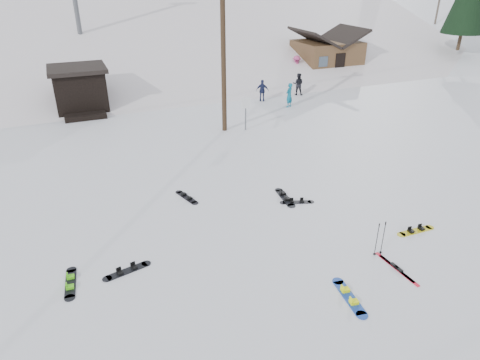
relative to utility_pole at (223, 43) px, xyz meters
name	(u,v)px	position (x,y,z in m)	size (l,w,h in m)	color
ground	(338,300)	(-2.00, -14.00, -4.68)	(200.00, 200.00, 0.00)	white
ski_slope	(114,122)	(-2.00, 41.00, -16.68)	(60.00, 75.00, 45.00)	white
ridge_right	(351,97)	(36.00, 36.00, -15.68)	(34.00, 85.00, 36.00)	white
treeline_right	(383,34)	(34.00, 28.00, -4.68)	(20.00, 60.00, 10.00)	black
treeline_crest	(83,15)	(-2.00, 72.00, -4.68)	(50.00, 6.00, 10.00)	black
utility_pole	(223,43)	(0.00, 0.00, 0.00)	(2.00, 0.26, 9.00)	#3A2819
trail_sign	(246,108)	(1.10, -0.42, -3.41)	(0.50, 0.09, 1.85)	#595B60
lift_hut	(80,89)	(-7.00, 6.94, -3.32)	(3.40, 4.10, 2.75)	black
cabin	(326,56)	(13.00, 10.00, -3.20)	(5.39, 4.40, 3.77)	brown
hero_snowboard	(349,297)	(-1.66, -14.03, -4.65)	(0.51, 1.69, 0.12)	#1C47B6
hero_skis	(397,268)	(0.40, -13.53, -4.65)	(0.17, 1.78, 0.09)	red
ski_poles	(380,239)	(0.34, -12.73, -4.07)	(0.33, 0.09, 1.19)	black
board_scatter_a	(127,271)	(-7.11, -10.52, -4.65)	(1.48, 0.56, 0.11)	black
board_scatter_b	(187,197)	(-4.18, -6.79, -4.65)	(0.60, 1.39, 0.10)	black
board_scatter_c	(70,283)	(-8.70, -10.46, -4.65)	(0.41, 1.56, 0.11)	black
board_scatter_d	(297,202)	(-0.35, -8.80, -4.66)	(1.28, 0.61, 0.09)	black
board_scatter_e	(416,231)	(2.43, -12.15, -4.65)	(1.52, 0.30, 0.11)	yellow
board_scatter_f	(285,197)	(-0.61, -8.30, -4.65)	(0.45, 1.64, 0.12)	black
skier_teal	(289,95)	(5.44, 2.57, -3.90)	(0.57, 0.37, 1.56)	#0D6986
skier_dark	(298,84)	(7.46, 4.97, -3.91)	(0.75, 0.58, 1.53)	black
skier_pink	(296,68)	(9.69, 9.22, -3.74)	(1.21, 0.70, 1.88)	#B8417A
skier_navy	(262,91)	(4.42, 4.44, -3.95)	(0.85, 0.35, 1.45)	#1C2246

